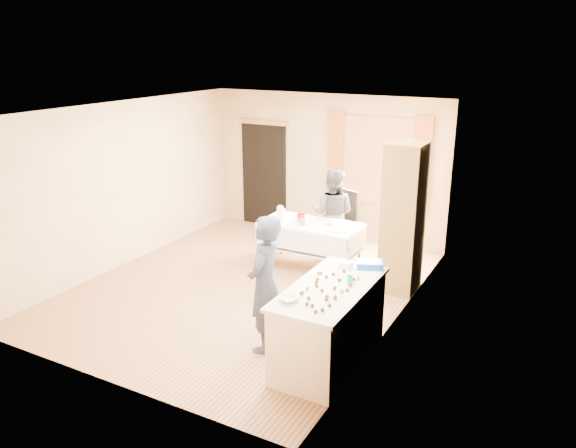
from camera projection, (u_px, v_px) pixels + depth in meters
The scene contains 29 objects.
floor at pixel (247, 288), 8.29m from camera, with size 4.50×5.50×0.02m, color #9E7047.
ceiling at pixel (242, 108), 7.48m from camera, with size 4.50×5.50×0.02m, color white.
wall_back at pixel (326, 166), 10.20m from camera, with size 4.50×0.02×2.60m, color tan.
wall_front at pixel (95, 269), 5.57m from camera, with size 4.50×0.02×2.60m, color tan.
wall_left at pixel (124, 184), 8.90m from camera, with size 0.02×5.50×2.60m, color tan.
wall_right at pixel (400, 226), 6.87m from camera, with size 0.02×5.50×2.60m, color tan.
window_frame at pixel (378, 161), 9.65m from camera, with size 1.32×0.06×1.52m, color olive.
window_pane at pixel (378, 161), 9.64m from camera, with size 1.20×0.02×1.40m, color white.
curtain_left at pixel (336, 157), 9.96m from camera, with size 0.28×0.06×1.65m, color brown.
curtain_right at pixel (422, 166), 9.26m from camera, with size 0.28×0.06×1.65m, color brown.
doorway at pixel (264, 175), 10.85m from camera, with size 0.95×0.04×2.00m, color black.
door_lintel at pixel (262, 122), 10.51m from camera, with size 1.05×0.06×0.08m, color olive.
cabinet at pixel (403, 218), 7.93m from camera, with size 0.50×0.60×2.15m, color brown.
counter at pixel (329, 324), 6.26m from camera, with size 0.79×1.67×0.91m.
party_table at pixel (310, 241), 8.88m from camera, with size 1.59×0.82×0.75m.
chair at pixel (341, 231), 9.83m from camera, with size 0.54×0.54×1.01m.
girl at pixel (265, 284), 6.41m from camera, with size 0.47×0.64×1.63m, color #1F2743.
woman at pixel (333, 214), 9.28m from camera, with size 0.80×0.66×1.50m, color black.
soda_can at pixel (350, 278), 6.17m from camera, with size 0.07×0.07×0.12m, color #0C9C58.
mixing_bowl at pixel (289, 299), 5.77m from camera, with size 0.27×0.27×0.05m, color white.
foam_block at pixel (346, 265), 6.60m from camera, with size 0.15×0.10×0.08m, color white.
blue_basket at pixel (370, 264), 6.62m from camera, with size 0.30×0.20×0.08m, color blue.
pitcher at pixel (280, 214), 8.87m from camera, with size 0.11×0.11×0.22m, color silver.
cup_red at pixel (301, 218), 8.87m from camera, with size 0.18×0.18×0.11m, color #B31311.
cup_rainbow at pixel (302, 222), 8.66m from camera, with size 0.14×0.14×0.10m, color red.
small_bowl at pixel (330, 222), 8.73m from camera, with size 0.19×0.19×0.05m, color white.
pastry_tray at pixel (337, 230), 8.42m from camera, with size 0.28×0.20×0.02m, color white.
bottle at pixel (282, 210), 9.19m from camera, with size 0.09×0.09×0.16m, color white.
cake_balls at pixel (326, 289), 6.00m from camera, with size 0.51×1.13×0.04m.
Camera 1 is at (4.14, -6.40, 3.45)m, focal length 35.00 mm.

